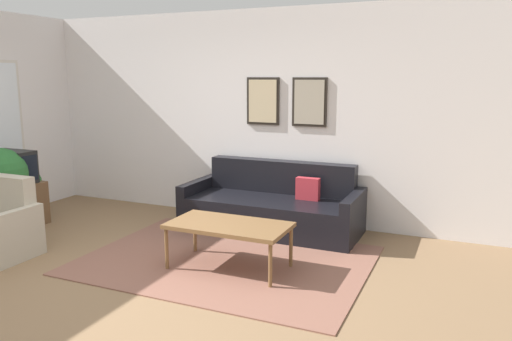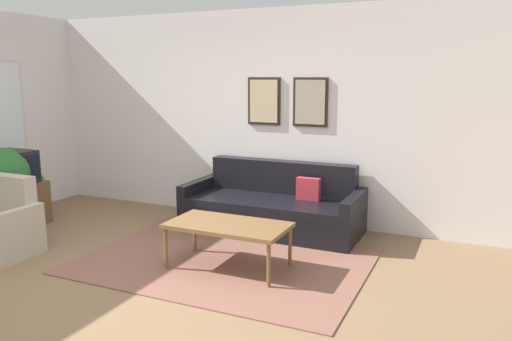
% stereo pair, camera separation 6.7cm
% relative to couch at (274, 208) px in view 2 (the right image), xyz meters
% --- Properties ---
extents(ground_plane, '(16.00, 16.00, 0.00)m').
position_rel_couch_xyz_m(ground_plane, '(-0.67, -2.24, -0.28)').
color(ground_plane, '#846647').
extents(area_rug, '(2.85, 2.09, 0.01)m').
position_rel_couch_xyz_m(area_rug, '(-0.05, -1.17, -0.27)').
color(area_rug, brown).
rests_on(area_rug, ground_plane).
extents(wall_back, '(8.00, 0.09, 2.70)m').
position_rel_couch_xyz_m(wall_back, '(-0.66, 0.46, 1.07)').
color(wall_back, silver).
rests_on(wall_back, ground_plane).
extents(couch, '(2.14, 0.90, 0.82)m').
position_rel_couch_xyz_m(couch, '(0.00, 0.00, 0.00)').
color(couch, black).
rests_on(couch, ground_plane).
extents(coffee_table, '(1.17, 0.62, 0.46)m').
position_rel_couch_xyz_m(coffee_table, '(0.07, -1.35, 0.14)').
color(coffee_table, brown).
rests_on(coffee_table, ground_plane).
extents(tv_stand, '(0.65, 0.46, 0.55)m').
position_rel_couch_xyz_m(tv_stand, '(-3.07, -1.10, -0.01)').
color(tv_stand, brown).
rests_on(tv_stand, ground_plane).
extents(tv, '(0.57, 0.28, 0.41)m').
position_rel_couch_xyz_m(tv, '(-3.07, -1.10, 0.47)').
color(tv, black).
rests_on(tv, tv_stand).
extents(potted_plant_tall, '(0.64, 0.64, 1.03)m').
position_rel_couch_xyz_m(potted_plant_tall, '(-2.98, -1.37, 0.40)').
color(potted_plant_tall, slate).
rests_on(potted_plant_tall, ground_plane).
extents(potted_plant_by_window, '(0.46, 0.46, 0.74)m').
position_rel_couch_xyz_m(potted_plant_by_window, '(-3.05, -0.99, 0.19)').
color(potted_plant_by_window, slate).
rests_on(potted_plant_by_window, ground_plane).
extents(potted_plant_small, '(0.41, 0.41, 0.65)m').
position_rel_couch_xyz_m(potted_plant_small, '(-3.25, -1.00, 0.11)').
color(potted_plant_small, slate).
rests_on(potted_plant_small, ground_plane).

